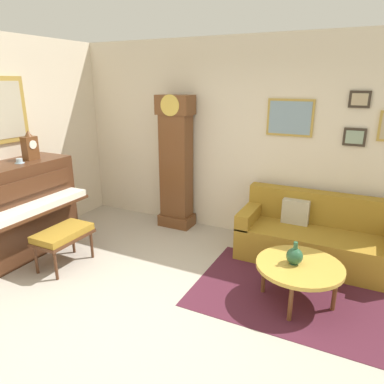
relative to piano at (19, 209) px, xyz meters
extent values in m
cube|color=#B2A899|center=(2.23, -0.40, -0.67)|extent=(6.40, 6.00, 0.10)
cube|color=beige|center=(2.23, 2.00, 0.78)|extent=(5.30, 0.10, 2.80)
cube|color=#33281E|center=(3.78, 1.94, 0.93)|extent=(0.26, 0.03, 0.22)
cube|color=gray|center=(3.78, 1.92, 0.93)|extent=(0.20, 0.01, 0.16)
cube|color=#B28E3D|center=(2.98, 1.94, 1.13)|extent=(0.60, 0.03, 0.48)
cube|color=#7A93A3|center=(2.98, 1.92, 1.13)|extent=(0.54, 0.01, 0.42)
cube|color=#33281E|center=(3.78, 1.94, 1.38)|extent=(0.24, 0.03, 0.20)
cube|color=tan|center=(3.78, 1.92, 1.38)|extent=(0.18, 0.01, 0.14)
cube|color=#4C1E2D|center=(3.43, 0.62, -0.61)|extent=(2.10, 1.50, 0.01)
cube|color=#4C2B19|center=(-0.02, 0.00, -0.01)|extent=(0.60, 1.44, 1.22)
cube|color=#4C2B19|center=(0.41, 0.00, 0.06)|extent=(0.28, 1.38, 0.04)
cube|color=white|center=(0.41, 0.00, 0.12)|extent=(0.26, 1.32, 0.08)
cube|color=#4C2B19|center=(0.30, 0.00, 0.36)|extent=(0.03, 1.20, 0.20)
cube|color=#4C2B19|center=(0.75, 0.00, -0.24)|extent=(0.42, 0.70, 0.04)
cube|color=olive|center=(0.75, 0.00, -0.18)|extent=(0.40, 0.68, 0.08)
cylinder|color=#4C2B19|center=(0.91, -0.30, -0.44)|extent=(0.04, 0.04, 0.36)
cylinder|color=#4C2B19|center=(0.91, 0.30, -0.44)|extent=(0.04, 0.04, 0.36)
cylinder|color=#4C2B19|center=(0.59, -0.30, -0.44)|extent=(0.04, 0.04, 0.36)
cylinder|color=#4C2B19|center=(0.59, 0.30, -0.44)|extent=(0.04, 0.04, 0.36)
cube|color=brown|center=(1.37, 1.75, -0.53)|extent=(0.52, 0.34, 0.18)
cube|color=brown|center=(1.37, 1.75, 0.27)|extent=(0.44, 0.28, 1.78)
cube|color=brown|center=(1.37, 1.75, 1.26)|extent=(0.52, 0.32, 0.28)
cylinder|color=gold|center=(1.37, 1.59, 1.26)|extent=(0.30, 0.02, 0.30)
cylinder|color=gold|center=(1.37, 1.70, 0.33)|extent=(0.03, 0.03, 0.70)
cube|color=olive|center=(3.51, 1.48, -0.41)|extent=(1.90, 0.80, 0.42)
cube|color=olive|center=(3.51, 1.78, 0.00)|extent=(1.90, 0.20, 0.44)
cube|color=olive|center=(2.65, 1.48, -0.12)|extent=(0.18, 0.80, 0.20)
cube|color=#B7AD93|center=(3.21, 1.62, -0.04)|extent=(0.34, 0.12, 0.32)
cylinder|color=gold|center=(3.48, 0.51, -0.21)|extent=(0.88, 0.88, 0.04)
torus|color=brown|center=(3.48, 0.51, -0.21)|extent=(0.88, 0.88, 0.04)
cylinder|color=brown|center=(3.48, 0.87, -0.42)|extent=(0.04, 0.04, 0.39)
cylinder|color=brown|center=(3.84, 0.51, -0.42)|extent=(0.04, 0.04, 0.39)
cylinder|color=brown|center=(3.48, 0.15, -0.42)|extent=(0.04, 0.04, 0.39)
cylinder|color=brown|center=(3.12, 0.51, -0.42)|extent=(0.04, 0.04, 0.39)
cube|color=brown|center=(0.00, 0.30, 0.76)|extent=(0.12, 0.18, 0.30)
cylinder|color=white|center=(0.06, 0.30, 0.81)|extent=(0.01, 0.11, 0.11)
cone|color=brown|center=(0.00, 0.30, 0.95)|extent=(0.10, 0.10, 0.08)
cylinder|color=#ADC6D6|center=(0.06, 0.07, 0.61)|extent=(0.12, 0.12, 0.01)
cylinder|color=#ADC6D6|center=(0.06, 0.07, 0.64)|extent=(0.08, 0.08, 0.06)
cylinder|color=#234C33|center=(3.42, 0.50, -0.18)|extent=(0.09, 0.09, 0.01)
sphere|color=#285638|center=(3.42, 0.50, -0.11)|extent=(0.17, 0.17, 0.17)
cylinder|color=#285638|center=(3.42, 0.50, 0.01)|extent=(0.04, 0.04, 0.08)
camera|label=1|loc=(3.91, -2.83, 1.59)|focal=32.92mm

